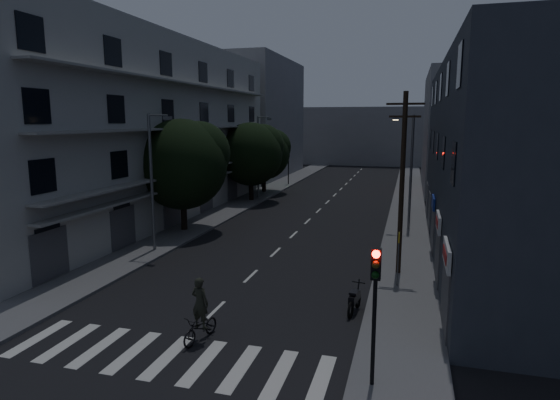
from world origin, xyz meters
The scene contains 23 objects.
ground centered at (0.00, 25.00, 0.00)m, with size 160.00×160.00×0.00m, color black.
sidewalk_left centered at (-7.50, 25.00, 0.07)m, with size 3.00×90.00×0.15m, color #565659.
sidewalk_right centered at (7.50, 25.00, 0.07)m, with size 3.00×90.00×0.15m, color #565659.
crosswalk centered at (0.00, -2.00, 0.00)m, with size 10.90×3.00×0.01m.
lane_markings centered at (0.00, 31.25, 0.01)m, with size 0.15×60.50×0.01m.
building_left centered at (-11.98, 18.00, 6.99)m, with size 7.00×36.00×14.00m.
building_right centered at (11.99, 14.00, 5.50)m, with size 6.19×28.00×11.00m.
building_far_left centered at (-12.00, 48.00, 8.00)m, with size 6.00×20.00×16.00m, color slate.
building_far_right centered at (12.00, 42.00, 6.50)m, with size 6.00×20.00×13.00m, color slate.
building_far_end centered at (0.00, 70.00, 5.00)m, with size 24.00×8.00×10.00m, color slate.
tree_near centered at (-7.65, 14.46, 4.99)m, with size 6.28×6.28×7.74m.
tree_mid centered at (-7.14, 27.53, 4.80)m, with size 6.04×6.04×7.44m.
tree_far centered at (-7.56, 32.92, 4.44)m, with size 5.54×5.54×6.85m.
traffic_signal_near centered at (6.71, -2.08, 3.10)m, with size 0.28×0.37×4.10m.
traffic_signal_far_right centered at (6.74, 40.69, 3.10)m, with size 0.28×0.37×4.10m.
traffic_signal_far_left centered at (-6.65, 39.60, 3.10)m, with size 0.28×0.37×4.10m.
street_lamp_left_near centered at (-6.87, 9.14, 4.60)m, with size 1.51×0.25×8.00m.
street_lamp_right centered at (7.48, 18.99, 4.60)m, with size 1.51×0.25×8.00m.
street_lamp_left_far centered at (-6.93, 29.18, 4.60)m, with size 1.51×0.25×8.00m.
utility_pole centered at (7.16, 8.68, 4.87)m, with size 1.80×0.24×9.00m.
bus_stop_sign centered at (7.17, 6.72, 1.89)m, with size 0.06×0.35×2.52m.
motorcycle centered at (5.56, 3.42, 0.49)m, with size 0.56×1.91×1.23m.
cyclist centered at (0.58, -0.60, 0.79)m, with size 1.03×1.95×2.35m.
Camera 1 is at (7.50, -14.90, 7.78)m, focal length 30.00 mm.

